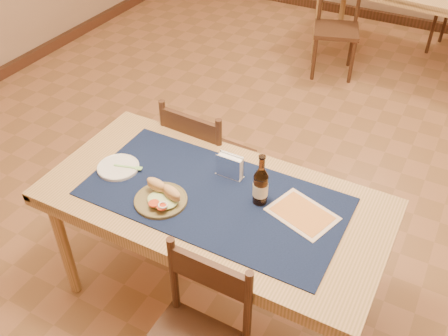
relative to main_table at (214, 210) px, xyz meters
The scene contains 12 objects.
room 1.08m from the main_table, 90.00° to the left, with size 6.04×7.04×2.84m.
main_table is the anchor object (origin of this frame).
placemat 0.09m from the main_table, ahead, with size 1.20×0.60×0.01m, color #101A3C.
baseboard 1.01m from the main_table, 90.00° to the left, with size 6.00×7.00×0.10m.
chair_main_far 0.66m from the main_table, 123.46° to the left, with size 0.44×0.44×0.90m.
chair_back_near 2.86m from the main_table, 95.95° to the left, with size 0.50×0.50×0.86m.
sandwich_plate 0.26m from the main_table, 142.50° to the right, with size 0.24×0.24×0.09m.
side_plate 0.52m from the main_table, behind, with size 0.21×0.21×0.02m.
fork 0.46m from the main_table, behind, with size 0.14×0.06×0.00m.
beer_bottle 0.28m from the main_table, 18.07° to the left, with size 0.07×0.07×0.26m.
napkin_holder 0.22m from the main_table, 91.00° to the left, with size 0.14×0.05×0.12m.
menu_card 0.42m from the main_table, 11.04° to the left, with size 0.33×0.28×0.01m.
Camera 1 is at (0.84, -2.28, 2.30)m, focal length 40.00 mm.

